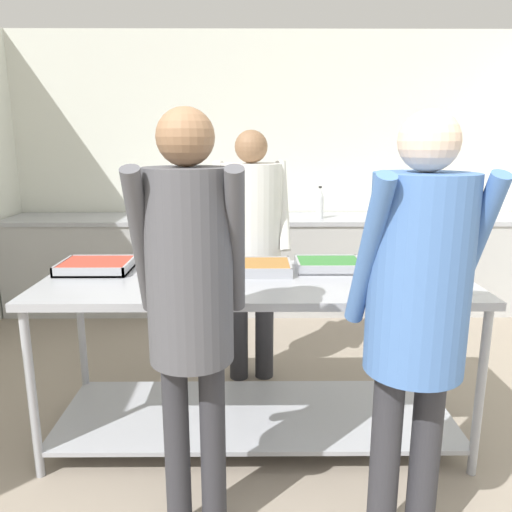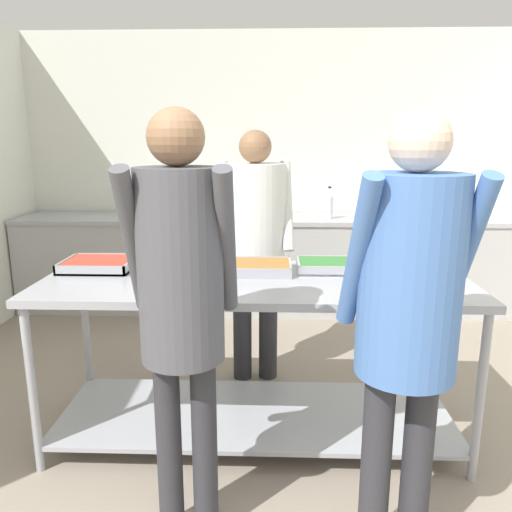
% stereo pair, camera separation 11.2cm
% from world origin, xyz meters
% --- Properties ---
extents(wall_rear, '(5.12, 0.06, 2.65)m').
position_xyz_m(wall_rear, '(0.00, 4.17, 1.32)').
color(wall_rear, silver).
rests_on(wall_rear, ground_plane).
extents(back_counter, '(4.96, 0.65, 0.91)m').
position_xyz_m(back_counter, '(0.00, 3.80, 0.46)').
color(back_counter, '#A8A8A8').
rests_on(back_counter, ground_plane).
extents(serving_counter, '(2.25, 0.82, 0.91)m').
position_xyz_m(serving_counter, '(-0.14, 1.61, 0.62)').
color(serving_counter, '#9EA0A8').
rests_on(serving_counter, ground_plane).
extents(serving_tray_greens, '(0.39, 0.32, 0.05)m').
position_xyz_m(serving_tray_greens, '(-1.03, 1.79, 0.94)').
color(serving_tray_greens, '#9EA0A8').
rests_on(serving_tray_greens, serving_counter).
extents(sauce_pan, '(0.40, 0.26, 0.10)m').
position_xyz_m(sauce_pan, '(-0.60, 1.79, 0.97)').
color(sauce_pan, '#9EA0A8').
rests_on(sauce_pan, serving_counter).
extents(serving_tray_roast, '(0.43, 0.30, 0.05)m').
position_xyz_m(serving_tray_roast, '(-0.16, 1.75, 0.94)').
color(serving_tray_roast, '#9EA0A8').
rests_on(serving_tray_roast, serving_counter).
extents(serving_tray_vegetables, '(0.36, 0.28, 0.05)m').
position_xyz_m(serving_tray_vegetables, '(0.27, 1.80, 0.94)').
color(serving_tray_vegetables, '#9EA0A8').
rests_on(serving_tray_vegetables, serving_counter).
extents(plate_stack, '(0.22, 0.22, 0.06)m').
position_xyz_m(plate_stack, '(0.60, 1.88, 0.94)').
color(plate_stack, white).
rests_on(plate_stack, serving_counter).
extents(broccoli_bowl, '(0.21, 0.21, 0.10)m').
position_xyz_m(broccoli_bowl, '(0.85, 1.79, 0.95)').
color(broccoli_bowl, '#B2B2B7').
rests_on(broccoli_bowl, serving_counter).
extents(guest_serving_left, '(0.49, 0.37, 1.73)m').
position_xyz_m(guest_serving_left, '(0.44, 0.80, 1.07)').
color(guest_serving_left, '#2D2D33').
rests_on(guest_serving_left, ground_plane).
extents(guest_serving_right, '(0.42, 0.34, 1.74)m').
position_xyz_m(guest_serving_right, '(-0.39, 0.88, 1.09)').
color(guest_serving_right, '#2D2D33').
rests_on(guest_serving_right, ground_plane).
extents(cook_behind_counter, '(0.52, 0.40, 1.69)m').
position_xyz_m(cook_behind_counter, '(-0.16, 2.31, 1.04)').
color(cook_behind_counter, '#2D2D33').
rests_on(cook_behind_counter, ground_plane).
extents(water_bottle, '(0.07, 0.07, 0.30)m').
position_xyz_m(water_bottle, '(0.47, 3.71, 1.05)').
color(water_bottle, silver).
rests_on(water_bottle, back_counter).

